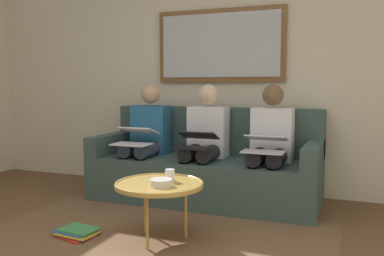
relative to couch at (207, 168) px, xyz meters
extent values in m
cube|color=beige|center=(0.00, -0.48, 0.99)|extent=(6.00, 0.12, 2.60)
cube|color=brown|center=(0.00, 1.27, -0.31)|extent=(2.60, 1.80, 0.01)
cube|color=#384C47|center=(0.00, 0.07, -0.10)|extent=(2.20, 0.90, 0.42)
cube|color=#384C47|center=(0.00, -0.28, 0.35)|extent=(2.20, 0.20, 0.48)
cube|color=#384C47|center=(-1.03, 0.07, 0.21)|extent=(0.14, 0.90, 0.20)
cube|color=#384C47|center=(1.03, 0.07, 0.21)|extent=(0.14, 0.90, 0.20)
cube|color=brown|center=(0.00, -0.39, 1.24)|extent=(1.39, 0.04, 0.76)
cube|color=#B2B7BC|center=(0.00, -0.37, 1.24)|extent=(1.29, 0.01, 0.66)
cylinder|color=tan|center=(-0.06, 1.22, 0.10)|extent=(0.64, 0.64, 0.03)
torus|color=tan|center=(-0.06, 1.22, 0.12)|extent=(0.64, 0.64, 0.02)
cylinder|color=#B28E42|center=(-0.06, 1.41, -0.11)|extent=(0.02, 0.02, 0.40)
cylinder|color=#B28E42|center=(-0.22, 1.12, -0.11)|extent=(0.02, 0.02, 0.40)
cylinder|color=#B28E42|center=(0.11, 1.12, -0.11)|extent=(0.02, 0.02, 0.40)
cylinder|color=silver|center=(-0.10, 1.13, 0.16)|extent=(0.07, 0.07, 0.09)
cylinder|color=beige|center=(-0.11, 1.29, 0.14)|extent=(0.16, 0.16, 0.05)
cube|color=silver|center=(-0.64, -0.03, 0.36)|extent=(0.38, 0.22, 0.50)
sphere|color=brown|center=(-0.64, -0.03, 0.73)|extent=(0.20, 0.20, 0.20)
cylinder|color=#232328|center=(-0.73, 0.18, 0.18)|extent=(0.14, 0.42, 0.14)
cylinder|color=#232328|center=(-0.55, 0.18, 0.18)|extent=(0.14, 0.42, 0.14)
cylinder|color=#232328|center=(-0.73, 0.39, -0.10)|extent=(0.11, 0.11, 0.42)
cylinder|color=#232328|center=(-0.55, 0.39, -0.10)|extent=(0.11, 0.11, 0.42)
cube|color=silver|center=(-0.64, 0.39, 0.25)|extent=(0.36, 0.21, 0.01)
cube|color=silver|center=(-0.64, 0.26, 0.36)|extent=(0.36, 0.20, 0.07)
cube|color=#A5C6EA|center=(-0.64, 0.26, 0.36)|extent=(0.32, 0.18, 0.05)
cube|color=silver|center=(0.00, -0.03, 0.36)|extent=(0.38, 0.22, 0.50)
sphere|color=beige|center=(0.00, -0.03, 0.73)|extent=(0.20, 0.20, 0.20)
cylinder|color=#232328|center=(-0.09, 0.18, 0.18)|extent=(0.14, 0.42, 0.14)
cylinder|color=#232328|center=(0.09, 0.18, 0.18)|extent=(0.14, 0.42, 0.14)
cylinder|color=#232328|center=(-0.09, 0.39, -0.10)|extent=(0.11, 0.11, 0.42)
cylinder|color=#232328|center=(0.09, 0.39, -0.10)|extent=(0.11, 0.11, 0.42)
cube|color=black|center=(0.00, 0.39, 0.25)|extent=(0.36, 0.20, 0.01)
cube|color=black|center=(0.00, 0.25, 0.35)|extent=(0.36, 0.19, 0.09)
cube|color=#A5C6EA|center=(0.00, 0.25, 0.36)|extent=(0.32, 0.16, 0.07)
cube|color=#235B84|center=(0.64, -0.03, 0.36)|extent=(0.38, 0.22, 0.50)
sphere|color=tan|center=(0.64, -0.03, 0.73)|extent=(0.20, 0.20, 0.20)
cylinder|color=#384256|center=(0.55, 0.18, 0.18)|extent=(0.14, 0.42, 0.14)
cylinder|color=#384256|center=(0.73, 0.18, 0.18)|extent=(0.14, 0.42, 0.14)
cylinder|color=#384256|center=(0.55, 0.39, -0.10)|extent=(0.11, 0.11, 0.42)
cylinder|color=#384256|center=(0.73, 0.39, -0.10)|extent=(0.11, 0.11, 0.42)
cube|color=white|center=(0.64, 0.39, 0.25)|extent=(0.36, 0.24, 0.01)
cube|color=white|center=(0.64, 0.23, 0.37)|extent=(0.36, 0.23, 0.08)
cube|color=#A5C6EA|center=(0.64, 0.24, 0.38)|extent=(0.32, 0.20, 0.07)
cube|color=red|center=(0.57, 1.39, -0.30)|extent=(0.33, 0.27, 0.01)
cube|color=white|center=(0.56, 1.37, -0.29)|extent=(0.30, 0.23, 0.01)
cube|color=yellow|center=(0.55, 1.38, -0.28)|extent=(0.30, 0.23, 0.01)
cube|color=#33569E|center=(0.58, 1.37, -0.27)|extent=(0.30, 0.23, 0.01)
cube|color=#3D8C4C|center=(0.56, 1.35, -0.26)|extent=(0.30, 0.23, 0.01)
camera|label=1|loc=(-1.36, 3.90, 0.82)|focal=39.20mm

